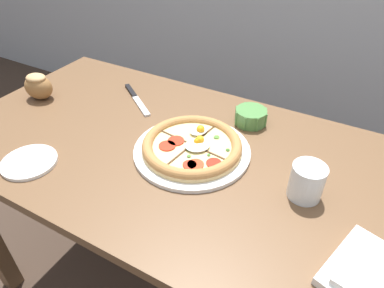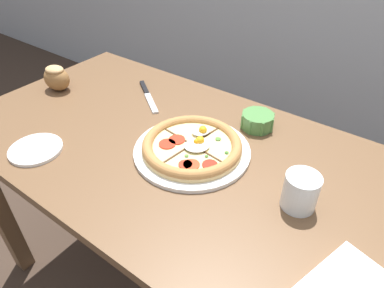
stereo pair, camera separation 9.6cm
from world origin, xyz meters
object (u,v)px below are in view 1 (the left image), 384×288
ramekin_bowl (251,116)px  bread_piece_near (38,86)px  dining_table (200,184)px  pizza (192,147)px  water_glass (306,183)px  side_saucer (29,162)px  knife_main (136,99)px

ramekin_bowl → bread_piece_near: (-0.71, -0.21, 0.02)m
dining_table → pizza: 0.13m
pizza → water_glass: 0.32m
dining_table → pizza: (-0.03, 0.01, 0.13)m
ramekin_bowl → bread_piece_near: bread_piece_near is taller
pizza → side_saucer: pizza is taller
pizza → water_glass: water_glass is taller
dining_table → bread_piece_near: bearing=178.4°
side_saucer → ramekin_bowl: bearing=46.7°
knife_main → water_glass: 0.67m
water_glass → pizza: bearing=177.5°
bread_piece_near → pizza: bearing=-1.0°
dining_table → side_saucer: size_ratio=10.47×
side_saucer → knife_main: bearing=83.6°
water_glass → side_saucer: water_glass is taller
dining_table → knife_main: size_ratio=7.79×
bread_piece_near → knife_main: (0.31, 0.15, -0.04)m
ramekin_bowl → dining_table: bearing=-104.3°
knife_main → water_glass: bearing=20.0°
bread_piece_near → knife_main: bread_piece_near is taller
water_glass → dining_table: bearing=178.7°
dining_table → bread_piece_near: bread_piece_near is taller
pizza → ramekin_bowl: size_ratio=3.13×
dining_table → knife_main: knife_main is taller
ramekin_bowl → knife_main: bearing=-171.8°
bread_piece_near → water_glass: bearing=-1.5°
ramekin_bowl → water_glass: water_glass is taller
pizza → water_glass: size_ratio=3.66×
pizza → knife_main: 0.36m
pizza → side_saucer: size_ratio=2.22×
knife_main → side_saucer: bearing=-60.8°
water_glass → side_saucer: bearing=-160.3°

